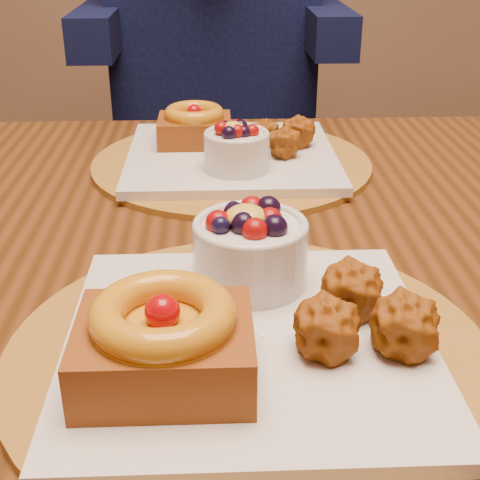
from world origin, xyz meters
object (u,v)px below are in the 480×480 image
dining_table (238,296)px  place_setting_near (244,320)px  place_setting_far (230,151)px  chair_far (224,205)px

dining_table → place_setting_near: 0.24m
place_setting_near → place_setting_far: 0.43m
dining_table → chair_far: chair_far is taller
dining_table → place_setting_near: bearing=-91.0°
place_setting_near → chair_far: 1.03m
place_setting_near → place_setting_far: size_ratio=1.00×
place_setting_near → chair_far: (-0.00, 0.98, -0.32)m
chair_far → place_setting_far: bearing=-90.9°
place_setting_near → place_setting_far: place_setting_near is taller
place_setting_far → chair_far: size_ratio=0.45×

